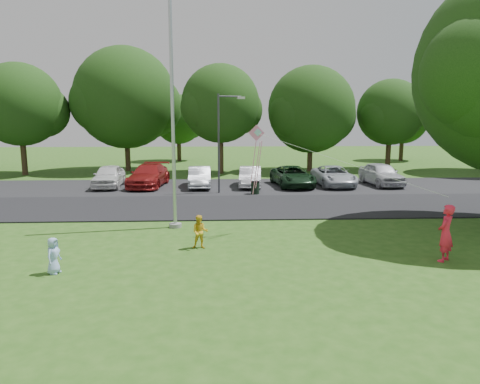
{
  "coord_description": "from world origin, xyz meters",
  "views": [
    {
      "loc": [
        -1.69,
        -12.0,
        4.28
      ],
      "look_at": [
        -0.92,
        4.0,
        1.6
      ],
      "focal_mm": 32.0,
      "sensor_mm": 36.0,
      "label": 1
    }
  ],
  "objects_px": {
    "child_yellow": "(200,232)",
    "woman": "(446,233)",
    "flagpole": "(173,124)",
    "kite": "(260,146)",
    "trash_can": "(255,188)",
    "child_blue": "(53,256)",
    "street_lamp": "(222,134)"
  },
  "relations": [
    {
      "from": "child_yellow",
      "to": "woman",
      "type": "bearing_deg",
      "value": -10.28
    },
    {
      "from": "flagpole",
      "to": "kite",
      "type": "bearing_deg",
      "value": -20.63
    },
    {
      "from": "kite",
      "to": "child_yellow",
      "type": "bearing_deg",
      "value": -138.54
    },
    {
      "from": "trash_can",
      "to": "child_yellow",
      "type": "bearing_deg",
      "value": -104.64
    },
    {
      "from": "child_yellow",
      "to": "child_blue",
      "type": "xyz_separation_m",
      "value": [
        -4.02,
        -2.22,
        -0.05
      ]
    },
    {
      "from": "flagpole",
      "to": "kite",
      "type": "xyz_separation_m",
      "value": [
        3.32,
        -1.25,
        -0.8
      ]
    },
    {
      "from": "child_blue",
      "to": "woman",
      "type": "bearing_deg",
      "value": -73.17
    },
    {
      "from": "trash_can",
      "to": "kite",
      "type": "bearing_deg",
      "value": -93.61
    },
    {
      "from": "kite",
      "to": "woman",
      "type": "bearing_deg",
      "value": -29.15
    },
    {
      "from": "flagpole",
      "to": "woman",
      "type": "relative_size",
      "value": 5.64
    },
    {
      "from": "trash_can",
      "to": "woman",
      "type": "xyz_separation_m",
      "value": [
        4.83,
        -12.15,
        0.48
      ]
    },
    {
      "from": "street_lamp",
      "to": "child_yellow",
      "type": "bearing_deg",
      "value": -107.31
    },
    {
      "from": "child_yellow",
      "to": "child_blue",
      "type": "distance_m",
      "value": 4.59
    },
    {
      "from": "street_lamp",
      "to": "woman",
      "type": "distance_m",
      "value": 14.6
    },
    {
      "from": "child_yellow",
      "to": "trash_can",
      "type": "bearing_deg",
      "value": 77.65
    },
    {
      "from": "street_lamp",
      "to": "child_blue",
      "type": "bearing_deg",
      "value": -123.1
    },
    {
      "from": "child_blue",
      "to": "flagpole",
      "type": "bearing_deg",
      "value": -14.89
    },
    {
      "from": "trash_can",
      "to": "child_blue",
      "type": "relative_size",
      "value": 0.78
    },
    {
      "from": "kite",
      "to": "street_lamp",
      "type": "bearing_deg",
      "value": 101.3
    },
    {
      "from": "child_yellow",
      "to": "kite",
      "type": "relative_size",
      "value": 0.2
    },
    {
      "from": "street_lamp",
      "to": "trash_can",
      "type": "height_order",
      "value": "street_lamp"
    },
    {
      "from": "woman",
      "to": "child_yellow",
      "type": "bearing_deg",
      "value": -55.26
    },
    {
      "from": "trash_can",
      "to": "child_yellow",
      "type": "height_order",
      "value": "child_yellow"
    },
    {
      "from": "child_yellow",
      "to": "child_blue",
      "type": "relative_size",
      "value": 1.09
    },
    {
      "from": "woman",
      "to": "child_yellow",
      "type": "relative_size",
      "value": 1.55
    },
    {
      "from": "street_lamp",
      "to": "kite",
      "type": "relative_size",
      "value": 1.0
    },
    {
      "from": "flagpole",
      "to": "woman",
      "type": "distance_m",
      "value": 10.4
    },
    {
      "from": "flagpole",
      "to": "trash_can",
      "type": "relative_size",
      "value": 12.28
    },
    {
      "from": "flagpole",
      "to": "child_blue",
      "type": "distance_m",
      "value": 6.97
    },
    {
      "from": "child_blue",
      "to": "kite",
      "type": "xyz_separation_m",
      "value": [
        6.2,
        3.94,
        2.84
      ]
    },
    {
      "from": "trash_can",
      "to": "child_blue",
      "type": "xyz_separation_m",
      "value": [
        -6.76,
        -12.68,
        0.11
      ]
    },
    {
      "from": "woman",
      "to": "child_blue",
      "type": "relative_size",
      "value": 1.69
    }
  ]
}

